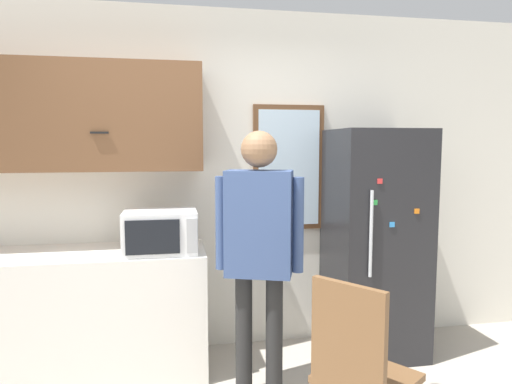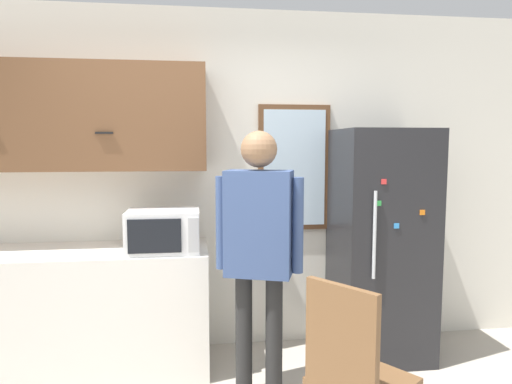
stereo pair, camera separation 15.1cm
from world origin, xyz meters
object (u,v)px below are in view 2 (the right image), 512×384
Objects in this scene: refrigerator at (381,244)px; chair at (353,368)px; microwave at (163,231)px; person at (259,237)px.

chair is (-0.63, -1.19, -0.37)m from refrigerator.
microwave is 0.29× the size of person.
chair is at bearing -47.30° from microwave.
person is (0.63, -0.40, 0.02)m from microwave.
refrigerator is at bearing 44.54° from person.
refrigerator is at bearing -64.29° from chair.
refrigerator is 1.81× the size of chair.
person reaches higher than microwave.
microwave is 0.28× the size of refrigerator.
refrigerator is 1.39m from chair.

